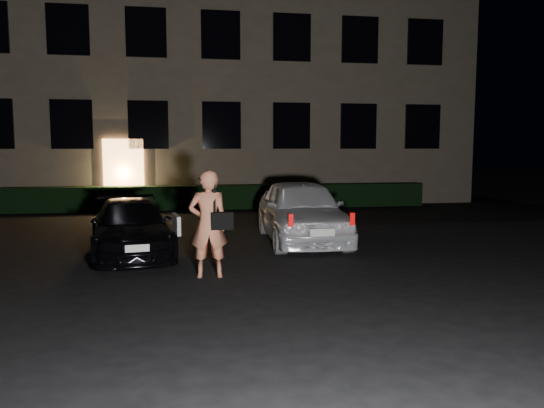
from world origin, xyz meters
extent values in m
plane|color=black|center=(0.00, 0.00, 0.00)|extent=(80.00, 80.00, 0.00)
cube|color=brown|center=(0.00, 15.00, 6.00)|extent=(20.00, 8.00, 12.00)
cube|color=#F7A45B|center=(-3.50, 10.94, 1.25)|extent=(1.40, 0.10, 2.50)
cube|color=black|center=(-5.20, 10.94, 3.00)|extent=(1.40, 0.10, 1.70)
cube|color=black|center=(-2.60, 10.94, 3.00)|extent=(1.40, 0.10, 1.70)
cube|color=black|center=(0.00, 10.94, 3.00)|extent=(1.40, 0.10, 1.70)
cube|color=black|center=(2.60, 10.94, 3.00)|extent=(1.40, 0.10, 1.70)
cube|color=black|center=(5.20, 10.94, 3.00)|extent=(1.40, 0.10, 1.70)
cube|color=black|center=(7.80, 10.94, 3.00)|extent=(1.40, 0.10, 1.70)
cube|color=black|center=(-5.20, 10.94, 6.20)|extent=(1.40, 0.10, 1.70)
cube|color=black|center=(-2.60, 10.94, 6.20)|extent=(1.40, 0.10, 1.70)
cube|color=black|center=(0.00, 10.94, 6.20)|extent=(1.40, 0.10, 1.70)
cube|color=black|center=(2.60, 10.94, 6.20)|extent=(1.40, 0.10, 1.70)
cube|color=black|center=(5.20, 10.94, 6.20)|extent=(1.40, 0.10, 1.70)
cube|color=black|center=(7.80, 10.94, 6.20)|extent=(1.40, 0.10, 1.70)
cube|color=black|center=(0.00, 10.50, 0.42)|extent=(15.00, 0.70, 0.85)
imported|color=black|center=(-2.52, 2.64, 0.56)|extent=(2.10, 4.04, 1.12)
cube|color=white|center=(-1.58, 2.06, 0.69)|extent=(0.18, 0.80, 0.37)
cube|color=silver|center=(-2.23, 0.66, 0.49)|extent=(0.41, 0.09, 0.12)
imported|color=white|center=(1.29, 3.46, 0.74)|extent=(1.88, 4.38, 1.47)
cube|color=red|center=(0.61, 1.41, 0.80)|extent=(0.09, 0.06, 0.25)
cube|color=red|center=(1.84, 1.37, 0.80)|extent=(0.09, 0.06, 0.25)
cube|color=silver|center=(1.22, 1.34, 0.56)|extent=(0.49, 0.06, 0.15)
imported|color=#D87B56|center=(-1.03, 0.41, 0.92)|extent=(0.68, 0.45, 1.83)
cube|color=black|center=(-0.80, 0.28, 0.98)|extent=(0.38, 0.17, 0.29)
cube|color=black|center=(-0.93, 0.32, 1.40)|extent=(0.04, 0.06, 0.57)
camera|label=1|loc=(-1.45, -8.55, 2.22)|focal=35.00mm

